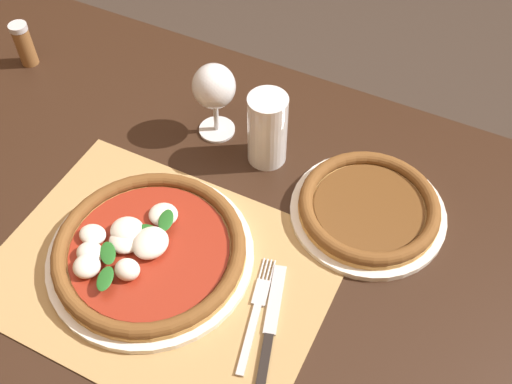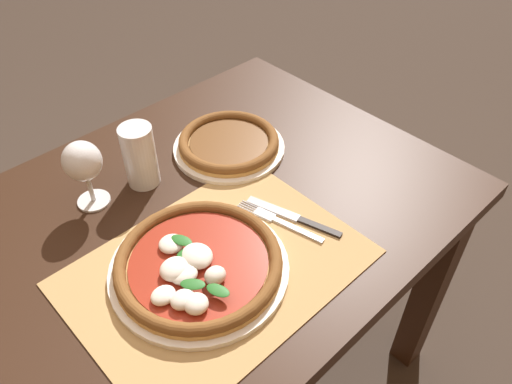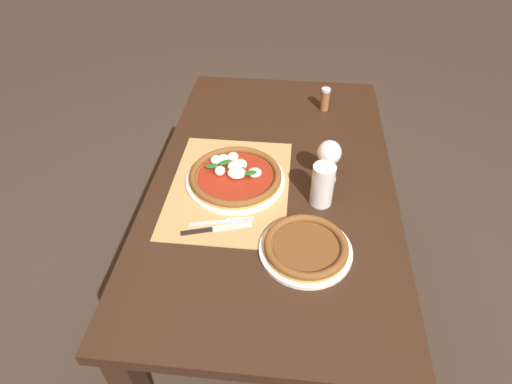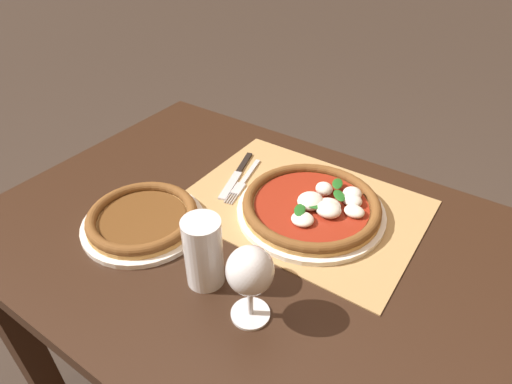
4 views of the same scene
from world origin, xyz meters
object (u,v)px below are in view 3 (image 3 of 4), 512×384
Objects in this scene: pizza_far at (306,247)px; fork at (222,222)px; pizza_near at (235,176)px; pint_glass at (322,186)px; knife at (217,229)px; pepper_shaker at (325,99)px; wine_glass at (329,154)px.

pizza_far is 0.27m from fork.
pizza_near reaches higher than pizza_far.
pint_glass is (0.07, 0.29, 0.05)m from pizza_near.
pizza_near is at bearing 174.01° from knife.
pepper_shaker is at bearing 178.02° from pint_glass.
pint_glass reaches higher than pizza_near.
pint_glass is at bearing 112.85° from fork.
fork is at bearing -3.86° from pizza_near.
pint_glass reaches higher than pepper_shaker.
pepper_shaker is (-0.70, 0.32, 0.04)m from fork.
pint_glass reaches higher than pizza_far.
wine_glass is at bearing 98.18° from pizza_near.
pizza_near is at bearing -139.93° from pizza_far.
pizza_far is 1.35× the size of fork.
fork is 0.03m from knife.
pepper_shaker is (-0.73, 0.33, 0.04)m from knife.
pepper_shaker reaches higher than knife.
knife is at bearing -24.32° from pepper_shaker.
pizza_far is 1.27× the size of knife.
pint_glass is 0.73× the size of fork.
pint_glass is (-0.21, 0.04, 0.05)m from pizza_far.
pint_glass is at bearing 116.68° from knife.
wine_glass is (-0.33, 0.06, 0.09)m from pizza_far.
fork is at bearing 160.33° from knife.
pizza_near reaches higher than knife.
wine_glass is at bearing 129.74° from knife.
pizza_far reaches higher than knife.
fork is at bearing -52.55° from wine_glass.
wine_glass reaches higher than pizza_near.
pint_glass is (0.12, -0.02, -0.04)m from wine_glass.
pizza_near is at bearing -31.44° from pepper_shaker.
pint_glass is at bearing 75.47° from pizza_near.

